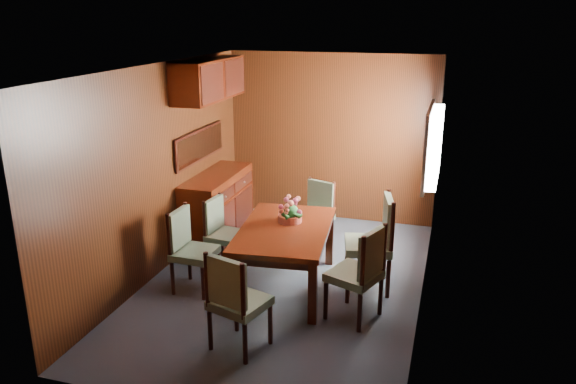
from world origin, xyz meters
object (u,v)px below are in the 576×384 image
(dining_table, at_px, (285,236))
(chair_left_near, at_px, (189,245))
(chair_right_near, at_px, (361,269))
(flower_centerpiece, at_px, (290,210))
(chair_head, at_px, (234,297))
(sideboard, at_px, (218,207))

(dining_table, bearing_deg, chair_left_near, -167.48)
(chair_right_near, height_order, flower_centerpiece, flower_centerpiece)
(chair_left_near, height_order, chair_head, chair_head)
(sideboard, relative_size, flower_centerpiece, 4.89)
(chair_left_near, bearing_deg, dining_table, 110.22)
(sideboard, distance_m, chair_head, 2.69)
(sideboard, bearing_deg, chair_head, -63.28)
(sideboard, relative_size, chair_right_near, 1.41)
(sideboard, height_order, chair_head, chair_head)
(chair_head, bearing_deg, sideboard, 133.50)
(dining_table, distance_m, chair_right_near, 1.02)
(chair_head, bearing_deg, chair_right_near, 58.15)
(chair_right_near, bearing_deg, flower_centerpiece, 76.18)
(chair_right_near, relative_size, chair_head, 1.03)
(chair_left_near, relative_size, flower_centerpiece, 3.26)
(sideboard, distance_m, chair_right_near, 2.68)
(dining_table, height_order, chair_right_near, chair_right_near)
(dining_table, xyz_separation_m, chair_head, (-0.07, -1.31, -0.07))
(chair_left_near, bearing_deg, chair_right_near, 88.37)
(sideboard, xyz_separation_m, dining_table, (1.28, -1.10, 0.16))
(chair_right_near, height_order, chair_head, chair_right_near)
(chair_head, xyz_separation_m, flower_centerpiece, (0.07, 1.50, 0.31))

